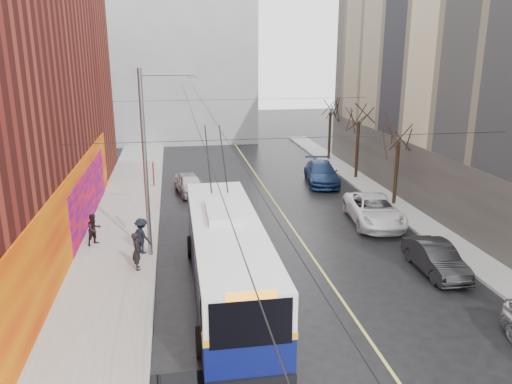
# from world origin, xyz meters

# --- Properties ---
(ground) EXTENTS (140.00, 140.00, 0.00)m
(ground) POSITION_xyz_m (0.00, 0.00, 0.00)
(ground) COLOR black
(ground) RESTS_ON ground
(sidewalk_left) EXTENTS (4.00, 60.00, 0.15)m
(sidewalk_left) POSITION_xyz_m (-8.00, 12.00, 0.07)
(sidewalk_left) COLOR gray
(sidewalk_left) RESTS_ON ground
(sidewalk_right) EXTENTS (2.00, 60.00, 0.15)m
(sidewalk_right) POSITION_xyz_m (9.00, 12.00, 0.07)
(sidewalk_right) COLOR gray
(sidewalk_right) RESTS_ON ground
(lane_line) EXTENTS (0.12, 50.00, 0.01)m
(lane_line) POSITION_xyz_m (1.50, 14.00, 0.00)
(lane_line) COLOR #BFB74C
(lane_line) RESTS_ON ground
(building_far) EXTENTS (20.50, 12.10, 18.00)m
(building_far) POSITION_xyz_m (-6.00, 44.99, 9.02)
(building_far) COLOR gray
(building_far) RESTS_ON ground
(streetlight_pole) EXTENTS (2.65, 0.60, 9.00)m
(streetlight_pole) POSITION_xyz_m (-6.14, 10.00, 4.85)
(streetlight_pole) COLOR slate
(streetlight_pole) RESTS_ON ground
(catenary_wires) EXTENTS (18.00, 60.00, 0.22)m
(catenary_wires) POSITION_xyz_m (-2.54, 14.77, 6.25)
(catenary_wires) COLOR black
(tree_near) EXTENTS (3.20, 3.20, 6.40)m
(tree_near) POSITION_xyz_m (9.00, 16.00, 4.98)
(tree_near) COLOR black
(tree_near) RESTS_ON ground
(tree_mid) EXTENTS (3.20, 3.20, 6.68)m
(tree_mid) POSITION_xyz_m (9.00, 23.00, 5.25)
(tree_mid) COLOR black
(tree_mid) RESTS_ON ground
(tree_far) EXTENTS (3.20, 3.20, 6.57)m
(tree_far) POSITION_xyz_m (9.00, 30.00, 5.14)
(tree_far) COLOR black
(tree_far) RESTS_ON ground
(pigeons_flying) EXTENTS (3.59, 3.63, 1.53)m
(pigeons_flying) POSITION_xyz_m (-2.07, 9.70, 7.35)
(pigeons_flying) COLOR slate
(trolleybus) EXTENTS (3.04, 12.91, 6.09)m
(trolleybus) POSITION_xyz_m (-3.01, 5.61, 1.69)
(trolleybus) COLOR #090F47
(trolleybus) RESTS_ON ground
(parked_car_b) EXTENTS (1.57, 4.24, 1.39)m
(parked_car_b) POSITION_xyz_m (6.52, 6.15, 0.69)
(parked_car_b) COLOR black
(parked_car_b) RESTS_ON ground
(parked_car_c) EXTENTS (3.32, 6.02, 1.60)m
(parked_car_c) POSITION_xyz_m (6.36, 12.97, 0.80)
(parked_car_c) COLOR white
(parked_car_c) RESTS_ON ground
(parked_car_d) EXTENTS (3.03, 5.79, 1.60)m
(parked_car_d) POSITION_xyz_m (5.95, 22.16, 0.80)
(parked_car_d) COLOR navy
(parked_car_d) RESTS_ON ground
(following_car) EXTENTS (2.38, 4.43, 1.43)m
(following_car) POSITION_xyz_m (-4.00, 20.96, 0.72)
(following_car) COLOR #B9BABF
(following_car) RESTS_ON ground
(pedestrian_a) EXTENTS (0.53, 0.71, 1.76)m
(pedestrian_a) POSITION_xyz_m (-6.82, 8.41, 1.03)
(pedestrian_a) COLOR black
(pedestrian_a) RESTS_ON sidewalk_left
(pedestrian_b) EXTENTS (1.00, 0.99, 1.63)m
(pedestrian_b) POSITION_xyz_m (-9.15, 11.81, 0.96)
(pedestrian_b) COLOR black
(pedestrian_b) RESTS_ON sidewalk_left
(pedestrian_c) EXTENTS (1.26, 1.29, 1.78)m
(pedestrian_c) POSITION_xyz_m (-6.69, 10.28, 1.04)
(pedestrian_c) COLOR black
(pedestrian_c) RESTS_ON sidewalk_left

